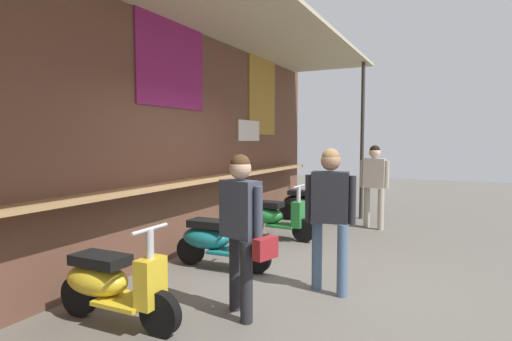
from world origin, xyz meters
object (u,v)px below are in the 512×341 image
at_px(shopper_with_handbag, 242,220).
at_px(shopper_browsing, 374,178).
at_px(scooter_yellow, 110,283).
at_px(scooter_black, 307,203).
at_px(scooter_teal, 217,240).
at_px(scooter_green, 273,217).
at_px(shopper_passing, 330,205).

distance_m(shopper_with_handbag, shopper_browsing, 4.77).
bearing_deg(shopper_with_handbag, scooter_yellow, 139.99).
distance_m(scooter_black, shopper_with_handbag, 5.06).
distance_m(scooter_teal, scooter_black, 3.69).
distance_m(scooter_green, shopper_with_handbag, 3.34).
bearing_deg(shopper_browsing, scooter_teal, 160.11).
relative_size(shopper_browsing, shopper_passing, 1.00).
distance_m(scooter_yellow, scooter_teal, 1.91).
height_order(scooter_yellow, scooter_teal, same).
bearing_deg(shopper_with_handbag, scooter_black, 28.42).
height_order(scooter_yellow, shopper_with_handbag, shopper_with_handbag).
height_order(shopper_browsing, shopper_passing, shopper_passing).
bearing_deg(scooter_green, shopper_passing, -49.77).
bearing_deg(scooter_teal, shopper_with_handbag, -52.26).
height_order(scooter_green, shopper_browsing, shopper_browsing).
height_order(scooter_green, shopper_passing, shopper_passing).
bearing_deg(shopper_browsing, scooter_green, 140.84).
bearing_deg(scooter_black, scooter_teal, -92.86).
xyz_separation_m(scooter_teal, shopper_with_handbag, (-1.23, -1.04, 0.57)).
bearing_deg(shopper_passing, shopper_with_handbag, -40.06).
relative_size(scooter_teal, shopper_browsing, 0.86).
height_order(scooter_teal, scooter_black, same).
bearing_deg(scooter_green, scooter_black, 92.76).
bearing_deg(scooter_black, scooter_green, -92.86).
bearing_deg(scooter_green, scooter_teal, -87.24).
bearing_deg(shopper_browsing, scooter_black, 85.86).
bearing_deg(scooter_yellow, shopper_passing, 45.50).
height_order(scooter_yellow, scooter_green, same).
relative_size(scooter_yellow, scooter_black, 1.00).
bearing_deg(shopper_passing, scooter_green, -152.08).
bearing_deg(scooter_yellow, shopper_browsing, 74.62).
xyz_separation_m(scooter_yellow, scooter_teal, (1.91, -0.00, 0.00)).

